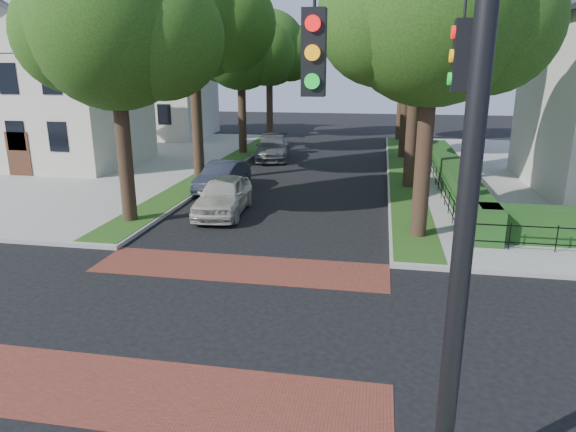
% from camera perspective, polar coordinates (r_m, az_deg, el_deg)
% --- Properties ---
extents(ground, '(120.00, 120.00, 0.00)m').
position_cam_1_polar(ground, '(13.03, -9.11, -10.93)').
color(ground, black).
rests_on(ground, ground).
extents(sidewalk_nw, '(30.00, 30.00, 0.15)m').
position_cam_1_polar(sidewalk_nw, '(38.49, -27.76, 5.59)').
color(sidewalk_nw, gray).
rests_on(sidewalk_nw, ground).
extents(crosswalk_far, '(9.00, 2.20, 0.01)m').
position_cam_1_polar(crosswalk_far, '(15.80, -5.32, -5.78)').
color(crosswalk_far, maroon).
rests_on(crosswalk_far, ground).
extents(crosswalk_near, '(9.00, 2.20, 0.01)m').
position_cam_1_polar(crosswalk_near, '(10.49, -15.12, -18.56)').
color(crosswalk_near, maroon).
rests_on(crosswalk_near, ground).
extents(grass_strip_ne, '(1.60, 29.80, 0.02)m').
position_cam_1_polar(grass_strip_ne, '(30.58, 12.67, 4.94)').
color(grass_strip_ne, '#204D16').
rests_on(grass_strip_ne, sidewalk_ne).
extents(grass_strip_nw, '(1.60, 29.80, 0.02)m').
position_cam_1_polar(grass_strip_nw, '(31.97, -7.13, 5.68)').
color(grass_strip_nw, '#204D16').
rests_on(grass_strip_nw, sidewalk_nw).
extents(tree_right_near, '(7.75, 6.67, 10.66)m').
position_cam_1_polar(tree_right_near, '(18.30, 16.23, 21.00)').
color(tree_right_near, black).
rests_on(tree_right_near, sidewalk_ne).
extents(tree_right_mid, '(8.25, 7.09, 11.22)m').
position_cam_1_polar(tree_right_mid, '(26.29, 14.57, 20.23)').
color(tree_right_mid, black).
rests_on(tree_right_mid, sidewalk_ne).
extents(tree_right_far, '(7.25, 6.23, 9.74)m').
position_cam_1_polar(tree_right_far, '(35.18, 13.41, 17.37)').
color(tree_right_far, black).
rests_on(tree_right_far, sidewalk_ne).
extents(tree_right_back, '(7.50, 6.45, 10.20)m').
position_cam_1_polar(tree_right_back, '(44.19, 12.87, 17.53)').
color(tree_right_back, black).
rests_on(tree_right_back, sidewalk_ne).
extents(tree_left_near, '(7.50, 6.45, 10.20)m').
position_cam_1_polar(tree_left_near, '(20.49, -18.24, 19.24)').
color(tree_left_near, black).
rests_on(tree_left_near, sidewalk_nw).
extents(tree_left_mid, '(8.00, 6.88, 11.48)m').
position_cam_1_polar(tree_left_mid, '(27.90, -10.22, 20.94)').
color(tree_left_mid, black).
rests_on(tree_left_mid, sidewalk_nw).
extents(tree_left_far, '(7.00, 6.02, 9.86)m').
position_cam_1_polar(tree_left_far, '(36.39, -5.05, 18.00)').
color(tree_left_far, black).
rests_on(tree_left_far, sidewalk_nw).
extents(tree_left_back, '(7.75, 6.66, 10.44)m').
position_cam_1_polar(tree_left_back, '(45.16, -1.91, 18.05)').
color(tree_left_back, black).
rests_on(tree_left_back, sidewalk_nw).
extents(hedge_main_road, '(1.00, 18.00, 1.20)m').
position_cam_1_polar(hedge_main_road, '(26.66, 18.00, 4.23)').
color(hedge_main_road, '#1F4116').
rests_on(hedge_main_road, sidewalk_ne).
extents(fence_main_road, '(0.06, 18.00, 0.90)m').
position_cam_1_polar(fence_main_road, '(26.59, 16.26, 4.01)').
color(fence_main_road, black).
rests_on(fence_main_road, sidewalk_ne).
extents(house_left_near, '(10.00, 9.00, 10.14)m').
position_cam_1_polar(house_left_near, '(34.89, -24.50, 13.34)').
color(house_left_near, beige).
rests_on(house_left_near, sidewalk_nw).
extents(house_left_far, '(10.00, 9.00, 10.14)m').
position_cam_1_polar(house_left_far, '(47.14, -14.72, 14.58)').
color(house_left_far, beige).
rests_on(house_left_far, sidewalk_nw).
extents(traffic_signal, '(2.17, 2.00, 8.00)m').
position_cam_1_polar(traffic_signal, '(6.65, 17.56, 5.22)').
color(traffic_signal, black).
rests_on(traffic_signal, sidewalk_se).
extents(parked_car_front, '(2.19, 4.77, 1.58)m').
position_cam_1_polar(parked_car_front, '(21.49, -7.20, 2.29)').
color(parked_car_front, beige).
rests_on(parked_car_front, ground).
extents(parked_car_middle, '(1.88, 4.41, 1.41)m').
position_cam_1_polar(parked_car_middle, '(25.67, -7.29, 4.36)').
color(parked_car_middle, '#1F232F').
rests_on(parked_car_middle, ground).
extents(parked_car_rear, '(2.90, 5.46, 1.51)m').
position_cam_1_polar(parked_car_rear, '(34.50, -1.75, 7.56)').
color(parked_car_rear, slate).
rests_on(parked_car_rear, ground).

